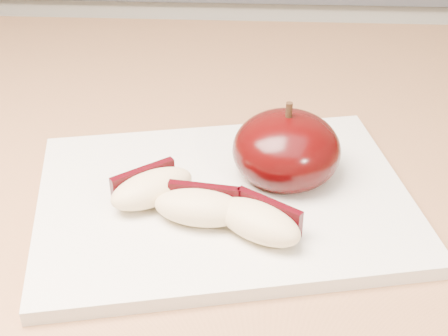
{
  "coord_description": "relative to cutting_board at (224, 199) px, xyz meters",
  "views": [
    {
      "loc": [
        -0.01,
        -0.01,
        1.21
      ],
      "look_at": [
        -0.03,
        0.4,
        0.94
      ],
      "focal_mm": 50.0,
      "sensor_mm": 36.0,
      "label": 1
    }
  ],
  "objects": [
    {
      "name": "apple_wedge_b",
      "position": [
        -0.02,
        -0.03,
        0.02
      ],
      "size": [
        0.07,
        0.04,
        0.03
      ],
      "rotation": [
        0.0,
        0.0,
        -0.13
      ],
      "color": "#D8BC89",
      "rests_on": "cutting_board"
    },
    {
      "name": "cutting_board",
      "position": [
        0.0,
        0.0,
        0.0
      ],
      "size": [
        0.33,
        0.27,
        0.01
      ],
      "primitive_type": "cube",
      "rotation": [
        0.0,
        0.0,
        0.2
      ],
      "color": "silver",
      "rests_on": "island_counter"
    },
    {
      "name": "apple_wedge_a",
      "position": [
        -0.06,
        -0.01,
        0.02
      ],
      "size": [
        0.08,
        0.07,
        0.03
      ],
      "rotation": [
        0.0,
        0.0,
        0.65
      ],
      "color": "#D8BC89",
      "rests_on": "cutting_board"
    },
    {
      "name": "apple_wedge_c",
      "position": [
        0.03,
        -0.05,
        0.02
      ],
      "size": [
        0.08,
        0.07,
        0.03
      ],
      "rotation": [
        0.0,
        0.0,
        -0.58
      ],
      "color": "#D8BC89",
      "rests_on": "cutting_board"
    },
    {
      "name": "apple_half",
      "position": [
        0.05,
        0.03,
        0.03
      ],
      "size": [
        0.11,
        0.11,
        0.08
      ],
      "rotation": [
        0.0,
        0.0,
        0.29
      ],
      "color": "black",
      "rests_on": "cutting_board"
    },
    {
      "name": "back_cabinet",
      "position": [
        0.03,
        0.8,
        -0.44
      ],
      "size": [
        2.4,
        0.62,
        0.94
      ],
      "color": "silver",
      "rests_on": "ground"
    }
  ]
}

